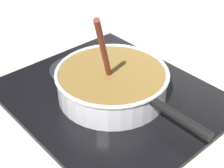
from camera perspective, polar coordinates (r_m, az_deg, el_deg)
ground at (r=1.00m, az=-8.27°, el=-1.14°), size 2.40×1.60×0.04m
hob_plate at (r=0.92m, az=0.00°, el=-2.15°), size 0.56×0.48×0.01m
burner_ring at (r=0.91m, az=0.00°, el=-1.65°), size 0.20×0.20×0.01m
spare_burner at (r=1.02m, az=-6.13°, el=2.44°), size 0.15×0.15×0.01m
cooking_pan at (r=0.89m, az=0.06°, el=0.23°), size 0.45×0.30×0.27m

